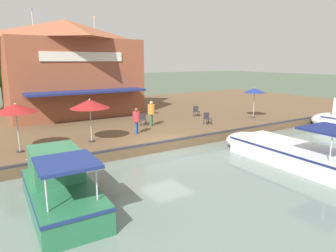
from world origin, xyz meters
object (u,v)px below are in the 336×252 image
Objects in this scene: cafe_chair_facing_river at (196,111)px; cafe_chair_back_row_seat at (143,119)px; cafe_chair_far_corner_seat at (207,118)px; motorboat_outer_channel at (284,150)px; waterfront_restaurant at (68,66)px; patio_umbrella_near_quay_edge at (255,91)px; person_at_quay_edge at (136,118)px; motorboat_second_along at (58,185)px; patio_umbrella_back_row at (15,108)px; patio_umbrella_mid_patio_left at (90,104)px; person_mid_patio at (151,110)px.

cafe_chair_facing_river is 1.00× the size of cafe_chair_back_row_seat.
motorboat_outer_channel is (7.35, -0.85, -0.48)m from cafe_chair_far_corner_seat.
waterfront_restaurant reaches higher than patio_umbrella_near_quay_edge.
person_at_quay_edge is at bearing -66.87° from cafe_chair_facing_river.
person_at_quay_edge is 8.79m from motorboat_second_along.
cafe_chair_facing_river is at bearing 103.50° from patio_umbrella_back_row.
cafe_chair_facing_river is at bearing 124.71° from motorboat_second_along.
patio_umbrella_near_quay_edge is 9.53m from cafe_chair_back_row_seat.
cafe_chair_back_row_seat is 0.15× the size of motorboat_second_along.
patio_umbrella_mid_patio_left reaches higher than person_at_quay_edge.
waterfront_restaurant is 13.37× the size of cafe_chair_facing_river.
cafe_chair_far_corner_seat is (-0.30, 12.59, -1.79)m from patio_umbrella_back_row.
waterfront_restaurant is 16.39m from patio_umbrella_near_quay_edge.
cafe_chair_back_row_seat is (8.88, 2.85, -3.65)m from waterfront_restaurant.
patio_umbrella_near_quay_edge reaches higher than person_mid_patio.
waterfront_restaurant is 13.61m from cafe_chair_far_corner_seat.
cafe_chair_back_row_seat is 0.51× the size of person_at_quay_edge.
patio_umbrella_back_row is 13.88m from motorboat_outer_channel.
patio_umbrella_back_row is 9.03m from person_mid_patio.
patio_umbrella_near_quay_edge is at bearing 80.00° from person_mid_patio.
motorboat_second_along is (6.18, -11.99, -0.26)m from cafe_chair_far_corner_seat.
motorboat_outer_channel is at bearing 33.87° from person_at_quay_edge.
waterfront_restaurant is 6.78× the size of person_at_quay_edge.
person_mid_patio reaches higher than person_at_quay_edge.
patio_umbrella_back_row is 0.32× the size of motorboat_outer_channel.
person_at_quay_edge is 0.29× the size of motorboat_second_along.
person_mid_patio reaches higher than cafe_chair_back_row_seat.
patio_umbrella_mid_patio_left reaches higher than cafe_chair_back_row_seat.
cafe_chair_back_row_seat is 11.45m from motorboat_second_along.
patio_umbrella_back_row reaches higher than cafe_chair_back_row_seat.
patio_umbrella_mid_patio_left is 5.56m from cafe_chair_back_row_seat.
person_mid_patio is (-1.88, 8.76, -1.12)m from patio_umbrella_back_row.
motorboat_outer_channel is (7.38, -5.79, -2.23)m from patio_umbrella_near_quay_edge.
patio_umbrella_back_row is 12.72m from cafe_chair_far_corner_seat.
patio_umbrella_mid_patio_left is 2.94× the size of cafe_chair_facing_river.
motorboat_second_along is 11.20m from motorboat_outer_channel.
person_mid_patio is at bearing -100.00° from patio_umbrella_near_quay_edge.
motorboat_second_along is at bearing 5.88° from patio_umbrella_back_row.
patio_umbrella_back_row is 0.44× the size of motorboat_second_along.
patio_umbrella_near_quay_edge is at bearing 47.31° from waterfront_restaurant.
patio_umbrella_mid_patio_left is (0.00, 3.76, -0.06)m from patio_umbrella_back_row.
motorboat_outer_channel is (1.17, 11.13, -0.22)m from motorboat_second_along.
patio_umbrella_near_quay_edge is 5.02m from cafe_chair_facing_river.
patio_umbrella_back_row reaches higher than cafe_chair_far_corner_seat.
person_at_quay_edge reaches higher than cafe_chair_far_corner_seat.
person_mid_patio is at bearing 128.86° from person_at_quay_edge.
cafe_chair_far_corner_seat is at bearing 67.57° from person_mid_patio.
person_mid_patio is at bearing 30.02° from cafe_chair_back_row_seat.
motorboat_second_along is (9.21, -13.29, -0.26)m from cafe_chair_facing_river.
person_mid_patio is 9.48m from motorboat_outer_channel.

